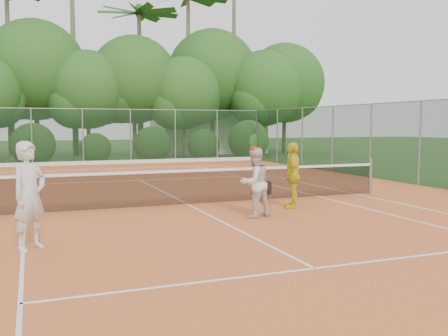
# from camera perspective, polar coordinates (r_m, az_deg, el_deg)

# --- Properties ---
(ground) EXTENTS (120.00, 120.00, 0.00)m
(ground) POSITION_cam_1_polar(r_m,az_deg,el_deg) (13.52, -4.07, -4.31)
(ground) COLOR #234819
(ground) RESTS_ON ground
(clay_court) EXTENTS (18.00, 36.00, 0.02)m
(clay_court) POSITION_cam_1_polar(r_m,az_deg,el_deg) (13.52, -4.07, -4.27)
(clay_court) COLOR #CD652F
(clay_court) RESTS_ON ground
(club_building) EXTENTS (8.00, 5.00, 3.00)m
(club_building) POSITION_cam_1_polar(r_m,az_deg,el_deg) (38.97, -1.88, 3.99)
(club_building) COLOR beige
(club_building) RESTS_ON ground
(tennis_net) EXTENTS (11.97, 0.10, 1.10)m
(tennis_net) POSITION_cam_1_polar(r_m,az_deg,el_deg) (13.45, -4.08, -2.07)
(tennis_net) COLOR gray
(tennis_net) RESTS_ON clay_court
(player_white) EXTENTS (0.81, 0.80, 1.88)m
(player_white) POSITION_cam_1_polar(r_m,az_deg,el_deg) (9.22, -21.35, -2.97)
(player_white) COLOR silver
(player_white) RESTS_ON clay_court
(player_center_grp) EXTENTS (0.94, 0.82, 1.66)m
(player_center_grp) POSITION_cam_1_polar(r_m,az_deg,el_deg) (11.63, 3.48, -1.65)
(player_center_grp) COLOR silver
(player_center_grp) RESTS_ON clay_court
(player_yellow) EXTENTS (0.80, 1.08, 1.71)m
(player_yellow) POSITION_cam_1_polar(r_m,az_deg,el_deg) (13.00, 7.85, -0.83)
(player_yellow) COLOR yellow
(player_yellow) RESTS_ON clay_court
(ball_hopper) EXTENTS (0.35, 0.35, 0.81)m
(ball_hopper) POSITION_cam_1_polar(r_m,az_deg,el_deg) (11.91, 4.27, -2.35)
(ball_hopper) COLOR gray
(ball_hopper) RESTS_ON clay_court
(stray_ball_a) EXTENTS (0.07, 0.07, 0.07)m
(stray_ball_a) POSITION_cam_1_polar(r_m,az_deg,el_deg) (23.89, -12.78, -0.24)
(stray_ball_a) COLOR yellow
(stray_ball_a) RESTS_ON clay_court
(stray_ball_b) EXTENTS (0.07, 0.07, 0.07)m
(stray_ball_b) POSITION_cam_1_polar(r_m,az_deg,el_deg) (24.63, -5.91, 0.01)
(stray_ball_b) COLOR #B8C92E
(stray_ball_b) RESTS_ON clay_court
(stray_ball_c) EXTENTS (0.07, 0.07, 0.07)m
(stray_ball_c) POSITION_cam_1_polar(r_m,az_deg,el_deg) (23.99, -6.25, -0.13)
(stray_ball_c) COLOR #C1CF30
(stray_ball_c) RESTS_ON clay_court
(court_markings) EXTENTS (11.03, 23.83, 0.01)m
(court_markings) POSITION_cam_1_polar(r_m,az_deg,el_deg) (13.52, -4.07, -4.21)
(court_markings) COLOR white
(court_markings) RESTS_ON clay_court
(fence_back) EXTENTS (18.07, 0.07, 3.00)m
(fence_back) POSITION_cam_1_polar(r_m,az_deg,el_deg) (28.04, -13.21, 3.51)
(fence_back) COLOR #19381E
(fence_back) RESTS_ON clay_court
(tropical_treeline) EXTENTS (32.10, 8.49, 15.03)m
(tropical_treeline) POSITION_cam_1_polar(r_m,az_deg,el_deg) (33.54, -12.15, 9.90)
(tropical_treeline) COLOR brown
(tropical_treeline) RESTS_ON ground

